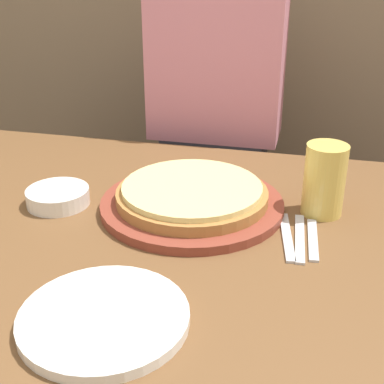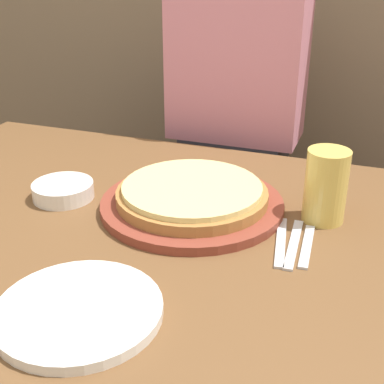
% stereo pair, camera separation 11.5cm
% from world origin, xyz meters
% --- Properties ---
extents(dining_table, '(1.41, 0.98, 0.76)m').
position_xyz_m(dining_table, '(0.00, 0.00, 0.38)').
color(dining_table, brown).
rests_on(dining_table, ground_plane).
extents(pizza_on_board, '(0.40, 0.40, 0.06)m').
position_xyz_m(pizza_on_board, '(0.07, 0.11, 0.79)').
color(pizza_on_board, brown).
rests_on(pizza_on_board, dining_table).
extents(beer_glass, '(0.09, 0.09, 0.15)m').
position_xyz_m(beer_glass, '(0.34, 0.16, 0.85)').
color(beer_glass, '#E5C65B').
rests_on(beer_glass, dining_table).
extents(dinner_plate, '(0.26, 0.26, 0.02)m').
position_xyz_m(dinner_plate, '(0.03, -0.29, 0.77)').
color(dinner_plate, white).
rests_on(dinner_plate, dining_table).
extents(side_bowl, '(0.14, 0.14, 0.04)m').
position_xyz_m(side_bowl, '(-0.22, 0.06, 0.78)').
color(side_bowl, white).
rests_on(side_bowl, dining_table).
extents(fork, '(0.05, 0.19, 0.00)m').
position_xyz_m(fork, '(0.28, 0.03, 0.77)').
color(fork, silver).
rests_on(fork, dining_table).
extents(dinner_knife, '(0.03, 0.19, 0.00)m').
position_xyz_m(dinner_knife, '(0.31, 0.03, 0.77)').
color(dinner_knife, silver).
rests_on(dinner_knife, dining_table).
extents(spoon, '(0.03, 0.16, 0.00)m').
position_xyz_m(spoon, '(0.33, 0.03, 0.77)').
color(spoon, silver).
rests_on(spoon, dining_table).
extents(diner_person, '(0.39, 0.20, 1.35)m').
position_xyz_m(diner_person, '(0.01, 0.67, 0.66)').
color(diner_person, '#33333D').
rests_on(diner_person, ground_plane).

